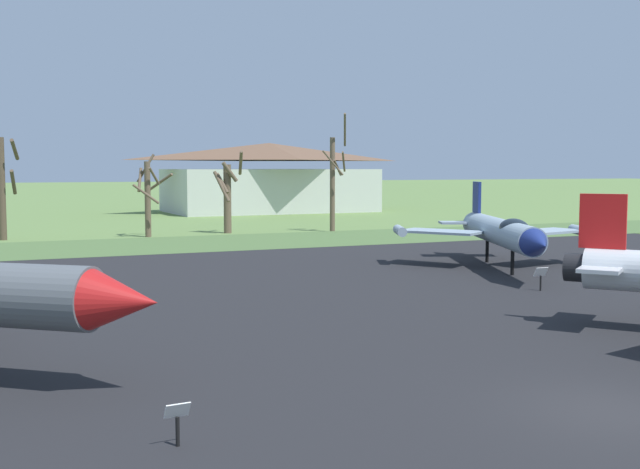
# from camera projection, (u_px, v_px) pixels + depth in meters

# --- Properties ---
(ground_plane) EXTENTS (600.00, 600.00, 0.00)m
(ground_plane) POSITION_uv_depth(u_px,v_px,m) (609.00, 413.00, 17.21)
(ground_plane) COLOR #607F42
(asphalt_apron) EXTENTS (73.18, 44.05, 0.05)m
(asphalt_apron) POSITION_uv_depth(u_px,v_px,m) (348.00, 311.00, 29.28)
(asphalt_apron) COLOR black
(asphalt_apron) RESTS_ON ground
(grass_verge_strip) EXTENTS (133.18, 12.00, 0.06)m
(grass_verge_strip) POSITION_uv_depth(u_px,v_px,m) (174.00, 245.00, 54.86)
(grass_verge_strip) COLOR #4C6A38
(grass_verge_strip) RESTS_ON ground
(info_placard_front_left) EXTENTS (0.51, 0.23, 0.90)m
(info_placard_front_left) POSITION_uv_depth(u_px,v_px,m) (177.00, 420.00, 14.97)
(info_placard_front_left) COLOR black
(info_placard_front_left) RESTS_ON ground
(jet_fighter_front_right) EXTENTS (10.63, 13.98, 4.55)m
(jet_fighter_front_right) POSITION_uv_depth(u_px,v_px,m) (501.00, 231.00, 41.21)
(jet_fighter_front_right) COLOR #8EA3B2
(jet_fighter_front_right) RESTS_ON ground
(info_placard_front_right) EXTENTS (0.63, 0.24, 1.08)m
(info_placard_front_right) POSITION_uv_depth(u_px,v_px,m) (541.00, 276.00, 34.00)
(info_placard_front_right) COLOR black
(info_placard_front_right) RESTS_ON ground
(bare_tree_center) EXTENTS (2.72, 2.65, 8.09)m
(bare_tree_center) POSITION_uv_depth(u_px,v_px,m) (2.00, 183.00, 58.28)
(bare_tree_center) COLOR brown
(bare_tree_center) RESTS_ON ground
(bare_tree_right_of_center) EXTENTS (3.31, 3.32, 6.49)m
(bare_tree_right_of_center) POSITION_uv_depth(u_px,v_px,m) (148.00, 194.00, 61.07)
(bare_tree_right_of_center) COLOR brown
(bare_tree_right_of_center) RESTS_ON ground
(bare_tree_far_right) EXTENTS (2.71, 2.38, 6.82)m
(bare_tree_far_right) POSITION_uv_depth(u_px,v_px,m) (228.00, 193.00, 64.51)
(bare_tree_far_right) COLOR brown
(bare_tree_far_right) RESTS_ON ground
(bare_tree_backdrop_extra) EXTENTS (2.68, 2.08, 9.90)m
(bare_tree_backdrop_extra) POSITION_uv_depth(u_px,v_px,m) (334.00, 179.00, 65.86)
(bare_tree_backdrop_extra) COLOR brown
(bare_tree_backdrop_extra) RESTS_ON ground
(visitor_building) EXTENTS (25.71, 14.60, 8.46)m
(visitor_building) POSITION_uv_depth(u_px,v_px,m) (269.00, 178.00, 96.87)
(visitor_building) COLOR beige
(visitor_building) RESTS_ON ground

